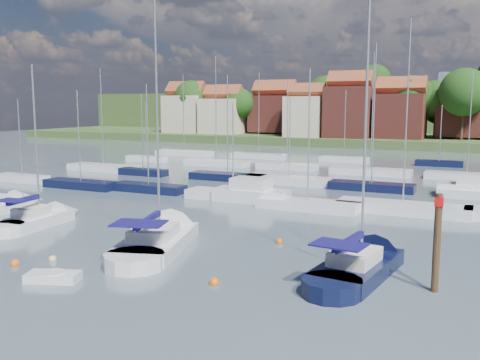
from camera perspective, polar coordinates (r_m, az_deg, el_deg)
The scene contains 13 objects.
ground at distance 66.86m, azimuth 12.40°, elevation 0.19°, with size 260.00×260.00×0.00m, color #485962.
sailboat_left at distance 43.31m, azimuth -20.14°, elevation -3.92°, with size 3.43×9.56×12.83m.
sailboat_centre at distance 35.80m, azimuth -8.00°, elevation -6.00°, with size 6.94×13.37×17.50m.
sailboat_navy at distance 30.45m, azimuth 13.28°, elevation -8.66°, with size 4.27×11.40×15.44m.
sailboat_far at distance 49.79m, azimuth -23.96°, elevation -2.63°, with size 2.94×10.36×13.72m.
tender at distance 29.50m, azimuth -19.32°, elevation -9.73°, with size 2.95×2.09×0.58m.
timber_piling at distance 27.67m, azimuth 20.17°, elevation -8.16°, with size 0.40×0.40×7.08m.
buoy_b at distance 33.06m, azimuth -22.88°, elevation -8.39°, with size 0.54×0.54×0.54m, color #D85914.
buoy_c at distance 33.19m, azimuth -19.35°, elevation -8.14°, with size 0.46×0.46×0.46m, color beige.
buoy_d at distance 27.50m, azimuth -2.78°, elevation -11.08°, with size 0.53×0.53×0.53m, color #D85914.
buoy_e at distance 35.24m, azimuth 4.24°, elevation -6.75°, with size 0.49×0.49×0.49m, color #D85914.
marina_field at distance 61.70m, azimuth 13.13°, elevation -0.08°, with size 79.62×41.41×15.93m.
far_shore_town at distance 157.82m, azimuth 20.87°, elevation 6.03°, with size 212.46×90.00×22.27m.
Camera 1 is at (14.60, -24.61, 9.06)m, focal length 40.00 mm.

